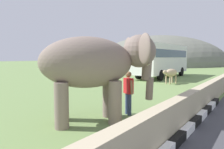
{
  "coord_description": "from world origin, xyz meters",
  "views": [
    {
      "loc": [
        -3.19,
        2.6,
        2.19
      ],
      "look_at": [
        2.6,
        6.68,
        1.6
      ],
      "focal_mm": 33.57,
      "sensor_mm": 36.0,
      "label": 1
    }
  ],
  "objects_px": {
    "person_handler": "(128,91)",
    "cow_near": "(171,73)",
    "elephant": "(98,64)",
    "bus_white": "(162,58)"
  },
  "relations": [
    {
      "from": "elephant",
      "to": "bus_white",
      "type": "height_order",
      "value": "bus_white"
    },
    {
      "from": "person_handler",
      "to": "cow_near",
      "type": "relative_size",
      "value": 0.86
    },
    {
      "from": "elephant",
      "to": "person_handler",
      "type": "height_order",
      "value": "elephant"
    },
    {
      "from": "cow_near",
      "to": "bus_white",
      "type": "bearing_deg",
      "value": 29.71
    },
    {
      "from": "bus_white",
      "to": "person_handler",
      "type": "bearing_deg",
      "value": -162.71
    },
    {
      "from": "person_handler",
      "to": "cow_near",
      "type": "height_order",
      "value": "person_handler"
    },
    {
      "from": "elephant",
      "to": "cow_near",
      "type": "height_order",
      "value": "elephant"
    },
    {
      "from": "elephant",
      "to": "person_handler",
      "type": "relative_size",
      "value": 2.36
    },
    {
      "from": "elephant",
      "to": "bus_white",
      "type": "relative_size",
      "value": 0.41
    },
    {
      "from": "elephant",
      "to": "bus_white",
      "type": "xyz_separation_m",
      "value": [
        16.07,
        4.16,
        0.12
      ]
    }
  ]
}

